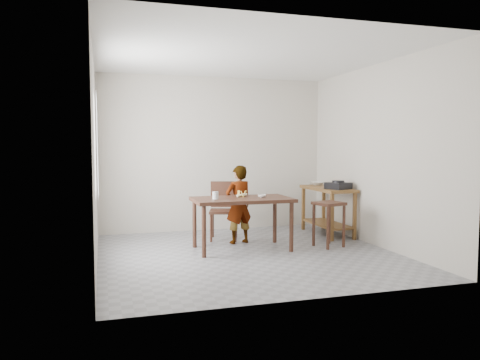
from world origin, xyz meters
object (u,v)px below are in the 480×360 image
object	(u,v)px
prep_counter	(327,211)
dining_chair	(224,211)
child	(239,204)
stool	(329,224)
dining_table	(242,224)

from	to	relation	value
prep_counter	dining_chair	bearing A→B (deg)	177.73
child	stool	xyz separation A→B (m)	(1.22, -0.61, -0.27)
prep_counter	child	bearing A→B (deg)	-170.97
child	stool	world-z (taller)	child
dining_table	prep_counter	size ratio (longest dim) A/B	1.17
dining_table	child	size ratio (longest dim) A/B	1.17
child	stool	size ratio (longest dim) A/B	1.80
prep_counter	stool	xyz separation A→B (m)	(-0.43, -0.87, -0.07)
dining_table	prep_counter	bearing A→B (deg)	22.15
prep_counter	child	world-z (taller)	child
prep_counter	child	distance (m)	1.67
dining_table	child	world-z (taller)	child
dining_table	prep_counter	distance (m)	1.86
prep_counter	child	size ratio (longest dim) A/B	1.00
dining_table	prep_counter	xyz separation A→B (m)	(1.72, 0.70, 0.03)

